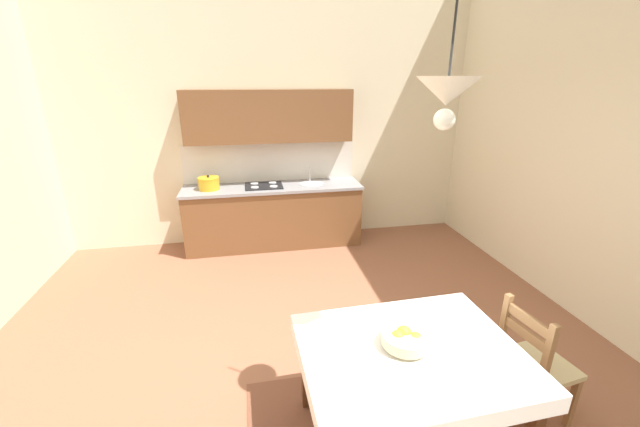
# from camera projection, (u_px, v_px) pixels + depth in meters

# --- Properties ---
(ground_plane) EXTENTS (6.36, 6.68, 0.10)m
(ground_plane) POSITION_uv_depth(u_px,v_px,m) (307.00, 381.00, 3.17)
(ground_plane) COLOR #935B42
(wall_back) EXTENTS (6.36, 0.12, 4.29)m
(wall_back) POSITION_uv_depth(u_px,v_px,m) (270.00, 93.00, 5.29)
(wall_back) COLOR beige
(wall_back) RESTS_ON ground_plane
(kitchen_cabinetry) EXTENTS (2.51, 0.63, 2.20)m
(kitchen_cabinetry) POSITION_uv_depth(u_px,v_px,m) (272.00, 188.00, 5.42)
(kitchen_cabinetry) COLOR brown
(kitchen_cabinetry) RESTS_ON ground_plane
(dining_table) EXTENTS (1.39, 1.09, 0.75)m
(dining_table) POSITION_uv_depth(u_px,v_px,m) (410.00, 365.00, 2.39)
(dining_table) COLOR #56331C
(dining_table) RESTS_ON ground_plane
(dining_chair_window_side) EXTENTS (0.48, 0.48, 0.93)m
(dining_chair_window_side) POSITION_uv_depth(u_px,v_px,m) (533.00, 365.00, 2.66)
(dining_chair_window_side) COLOR #D1BC89
(dining_chair_window_side) RESTS_ON ground_plane
(fruit_bowl) EXTENTS (0.30, 0.30, 0.12)m
(fruit_bowl) POSITION_uv_depth(u_px,v_px,m) (405.00, 338.00, 2.36)
(fruit_bowl) COLOR beige
(fruit_bowl) RESTS_ON dining_table
(pendant_lamp) EXTENTS (0.32, 0.32, 0.81)m
(pendant_lamp) POSITION_uv_depth(u_px,v_px,m) (447.00, 93.00, 1.89)
(pendant_lamp) COLOR black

